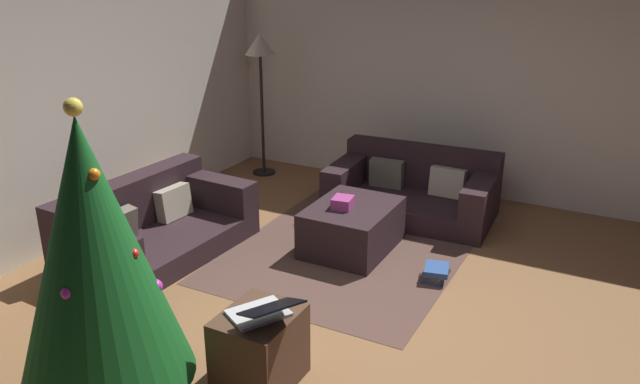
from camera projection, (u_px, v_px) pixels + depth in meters
name	position (u px, v px, depth m)	size (l,w,h in m)	color
ground_plane	(368.00, 328.00, 4.61)	(6.40, 6.40, 0.00)	brown
rear_partition	(45.00, 108.00, 5.52)	(6.40, 0.12, 2.60)	silver
corner_partition	(489.00, 81.00, 6.74)	(0.12, 6.40, 2.60)	silver
couch_left	(152.00, 226.00, 5.69)	(1.78, 1.03, 0.67)	#2D1E23
couch_right	(414.00, 190.00, 6.58)	(1.03, 1.71, 0.67)	#2D1E23
ottoman	(352.00, 227.00, 5.78)	(0.90, 0.71, 0.43)	#2D1E23
gift_box	(343.00, 203.00, 5.64)	(0.20, 0.17, 0.10)	#B23F8C
tv_remote	(344.00, 197.00, 5.89)	(0.05, 0.16, 0.02)	black
christmas_tree	(94.00, 255.00, 3.52)	(1.02, 1.02, 1.88)	brown
side_table	(260.00, 349.00, 3.93)	(0.52, 0.44, 0.50)	#4C3323
laptop	(263.00, 311.00, 3.77)	(0.52, 0.55, 0.19)	silver
book_stack	(436.00, 273.00, 5.28)	(0.29, 0.25, 0.12)	#2D5193
corner_lamp	(260.00, 55.00, 7.36)	(0.36, 0.36, 1.71)	black
area_rug	(352.00, 248.00, 5.85)	(2.60, 2.00, 0.01)	brown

